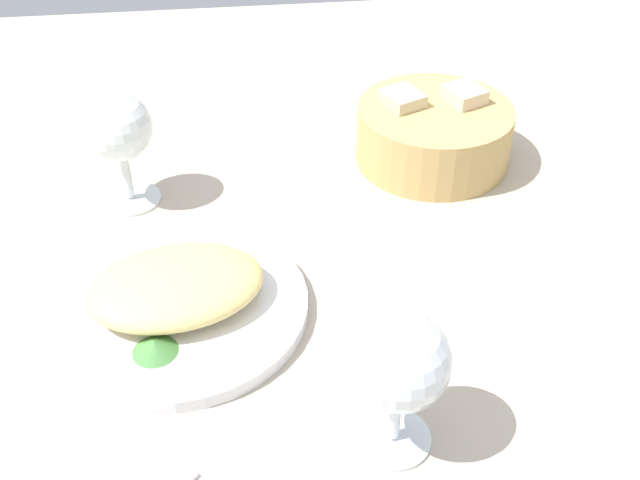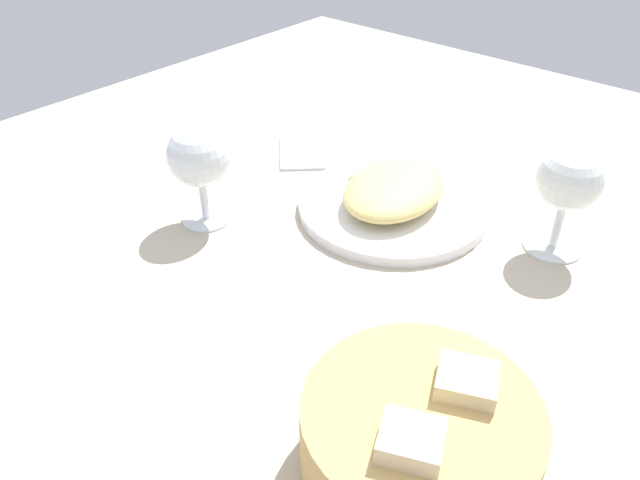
# 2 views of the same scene
# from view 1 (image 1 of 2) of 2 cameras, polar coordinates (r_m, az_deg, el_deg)

# --- Properties ---
(ground_plane) EXTENTS (1.40, 1.40, 0.02)m
(ground_plane) POSITION_cam_1_polar(r_m,az_deg,el_deg) (0.78, -4.42, -3.04)
(ground_plane) COLOR #B8AA92
(plate) EXTENTS (0.24, 0.24, 0.01)m
(plate) POSITION_cam_1_polar(r_m,az_deg,el_deg) (0.73, -10.44, -4.88)
(plate) COLOR white
(plate) RESTS_ON ground_plane
(omelette) EXTENTS (0.18, 0.14, 0.04)m
(omelette) POSITION_cam_1_polar(r_m,az_deg,el_deg) (0.72, -10.67, -3.37)
(omelette) COLOR #E4C674
(omelette) RESTS_ON plate
(lettuce_garnish) EXTENTS (0.04, 0.04, 0.01)m
(lettuce_garnish) POSITION_cam_1_polar(r_m,az_deg,el_deg) (0.68, -12.15, -7.69)
(lettuce_garnish) COLOR #45803C
(lettuce_garnish) RESTS_ON plate
(bread_basket) EXTENTS (0.18, 0.18, 0.09)m
(bread_basket) POSITION_cam_1_polar(r_m,az_deg,el_deg) (0.93, 8.40, 7.87)
(bread_basket) COLOR tan
(bread_basket) RESTS_ON ground_plane
(wine_glass_near) EXTENTS (0.08, 0.08, 0.13)m
(wine_glass_near) POSITION_cam_1_polar(r_m,az_deg,el_deg) (0.57, 5.87, -9.20)
(wine_glass_near) COLOR silver
(wine_glass_near) RESTS_ON ground_plane
(wine_glass_far) EXTENTS (0.07, 0.07, 0.13)m
(wine_glass_far) POSITION_cam_1_polar(r_m,az_deg,el_deg) (0.85, -14.69, 7.71)
(wine_glass_far) COLOR silver
(wine_glass_far) RESTS_ON ground_plane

